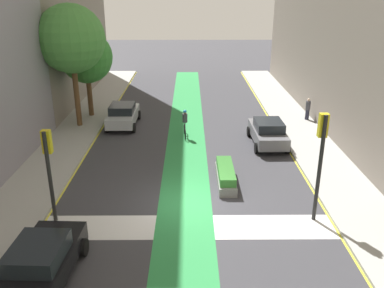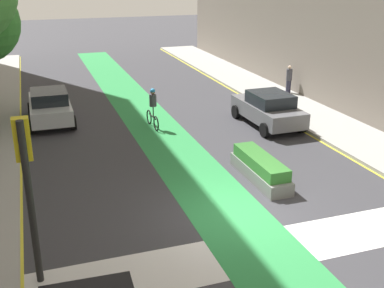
{
  "view_description": "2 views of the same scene",
  "coord_description": "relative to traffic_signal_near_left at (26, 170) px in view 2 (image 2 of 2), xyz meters",
  "views": [
    {
      "loc": [
        0.06,
        -16.25,
        9.15
      ],
      "look_at": [
        0.19,
        3.48,
        1.5
      ],
      "focal_mm": 38.17,
      "sensor_mm": 36.0,
      "label": 1
    },
    {
      "loc": [
        -5.2,
        -11.38,
        6.87
      ],
      "look_at": [
        -0.34,
        2.83,
        1.26
      ],
      "focal_mm": 44.37,
      "sensor_mm": 36.0,
      "label": 2
    }
  ],
  "objects": [
    {
      "name": "ground_plane",
      "position": [
        5.55,
        1.33,
        -2.76
      ],
      "size": [
        120.0,
        120.0,
        0.0
      ],
      "primitive_type": "plane",
      "color": "#38383D"
    },
    {
      "name": "bike_lane_paint",
      "position": [
        5.4,
        1.33,
        -2.76
      ],
      "size": [
        2.4,
        60.0,
        0.01
      ],
      "primitive_type": "cube",
      "color": "#2D8C47",
      "rests_on": "ground_plane"
    },
    {
      "name": "crosswalk_band",
      "position": [
        5.55,
        -0.67,
        -2.76
      ],
      "size": [
        12.0,
        1.8,
        0.01
      ],
      "primitive_type": "cube",
      "color": "silver",
      "rests_on": "ground_plane"
    },
    {
      "name": "curb_stripe_left",
      "position": [
        -0.45,
        1.33,
        -2.76
      ],
      "size": [
        0.16,
        60.0,
        0.01
      ],
      "primitive_type": "cube",
      "color": "yellow",
      "rests_on": "ground_plane"
    },
    {
      "name": "traffic_signal_near_left",
      "position": [
        0.0,
        0.0,
        0.0
      ],
      "size": [
        0.35,
        0.52,
        3.92
      ],
      "color": "black",
      "rests_on": "ground_plane"
    },
    {
      "name": "car_grey_right_far",
      "position": [
        10.42,
        8.6,
        -1.96
      ],
      "size": [
        2.08,
        4.23,
        1.57
      ],
      "color": "slate",
      "rests_on": "ground_plane"
    },
    {
      "name": "car_silver_left_far",
      "position": [
        0.98,
        12.32,
        -1.96
      ],
      "size": [
        2.03,
        4.21,
        1.57
      ],
      "color": "#B2B7BF",
      "rests_on": "ground_plane"
    },
    {
      "name": "cyclist_in_lane",
      "position": [
        5.32,
        9.94,
        -1.79
      ],
      "size": [
        0.32,
        1.73,
        1.86
      ],
      "color": "black",
      "rests_on": "ground_plane"
    },
    {
      "name": "pedestrian_sidewalk_right_a",
      "position": [
        14.11,
        13.19,
        -1.83
      ],
      "size": [
        0.34,
        0.34,
        1.56
      ],
      "color": "#262638",
      "rests_on": "sidewalk_right"
    },
    {
      "name": "median_planter",
      "position": [
        7.4,
        3.32,
        -2.36
      ],
      "size": [
        0.84,
        3.21,
        0.85
      ],
      "color": "slate",
      "rests_on": "ground_plane"
    }
  ]
}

